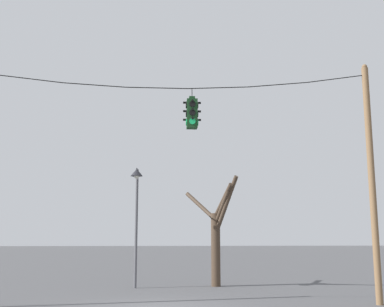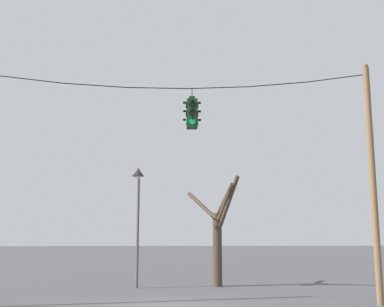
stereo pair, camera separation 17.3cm
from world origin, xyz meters
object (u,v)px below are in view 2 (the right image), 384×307
at_px(street_lamp, 138,196).
at_px(bare_tree, 218,233).
at_px(utility_pole_right, 373,180).
at_px(traffic_light_near_left_pole, 192,113).

height_order(street_lamp, bare_tree, street_lamp).
relative_size(street_lamp, bare_tree, 1.07).
relative_size(utility_pole_right, bare_tree, 1.70).
xyz_separation_m(utility_pole_right, street_lamp, (-7.81, 5.24, -0.15)).
bearing_deg(bare_tree, street_lamp, -169.17).
distance_m(utility_pole_right, street_lamp, 9.41).
xyz_separation_m(street_lamp, bare_tree, (3.45, 0.66, -1.53)).
bearing_deg(bare_tree, utility_pole_right, -53.48).
height_order(utility_pole_right, street_lamp, utility_pole_right).
relative_size(traffic_light_near_left_pole, street_lamp, 0.27).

